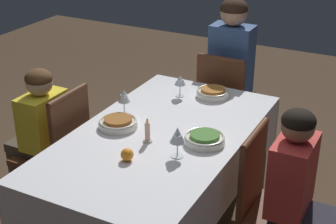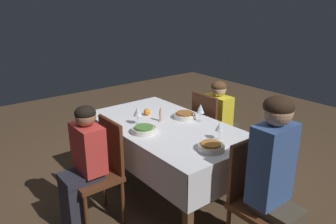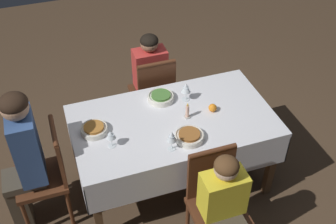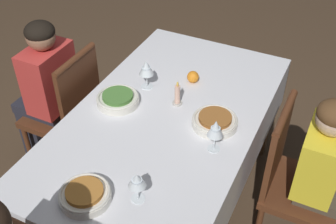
# 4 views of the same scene
# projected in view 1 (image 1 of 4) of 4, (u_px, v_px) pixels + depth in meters

# --- Properties ---
(dining_table) EXTENTS (1.59, 0.90, 0.73)m
(dining_table) POSITION_uv_depth(u_px,v_px,m) (160.00, 148.00, 2.89)
(dining_table) COLOR silver
(dining_table) RESTS_ON ground_plane
(chair_west) EXTENTS (0.38, 0.38, 0.90)m
(chair_west) POSITION_uv_depth(u_px,v_px,m) (224.00, 105.00, 3.77)
(chair_west) COLOR #562D19
(chair_west) RESTS_ON ground_plane
(chair_south) EXTENTS (0.38, 0.38, 0.90)m
(chair_south) POSITION_uv_depth(u_px,v_px,m) (59.00, 149.00, 3.16)
(chair_south) COLOR #562D19
(chair_south) RESTS_ON ground_plane
(chair_north) EXTENTS (0.38, 0.38, 0.90)m
(chair_north) POSITION_uv_depth(u_px,v_px,m) (270.00, 205.00, 2.64)
(chair_north) COLOR #562D19
(chair_north) RESTS_ON ground_plane
(person_adult_denim) EXTENTS (0.34, 0.30, 1.26)m
(person_adult_denim) POSITION_uv_depth(u_px,v_px,m) (233.00, 71.00, 3.79)
(person_adult_denim) COLOR #4C4233
(person_adult_denim) RESTS_ON ground_plane
(person_child_yellow) EXTENTS (0.30, 0.33, 1.01)m
(person_child_yellow) POSITION_uv_depth(u_px,v_px,m) (37.00, 136.00, 3.21)
(person_child_yellow) COLOR #4C4233
(person_child_yellow) RESTS_ON ground_plane
(person_child_red) EXTENTS (0.30, 0.33, 1.06)m
(person_child_red) POSITION_uv_depth(u_px,v_px,m) (302.00, 200.00, 2.54)
(person_child_red) COLOR #282833
(person_child_red) RESTS_ON ground_plane
(bowl_west) EXTENTS (0.21, 0.21, 0.06)m
(bowl_west) POSITION_uv_depth(u_px,v_px,m) (213.00, 93.00, 3.31)
(bowl_west) COLOR silver
(bowl_west) RESTS_ON dining_table
(wine_glass_west) EXTENTS (0.07, 0.07, 0.15)m
(wine_glass_west) POSITION_uv_depth(u_px,v_px,m) (180.00, 81.00, 3.28)
(wine_glass_west) COLOR white
(wine_glass_west) RESTS_ON dining_table
(bowl_south) EXTENTS (0.22, 0.22, 0.06)m
(bowl_south) POSITION_uv_depth(u_px,v_px,m) (118.00, 123.00, 2.92)
(bowl_south) COLOR silver
(bowl_south) RESTS_ON dining_table
(wine_glass_south) EXTENTS (0.07, 0.07, 0.17)m
(wine_glass_south) POSITION_uv_depth(u_px,v_px,m) (124.00, 96.00, 3.03)
(wine_glass_south) COLOR white
(wine_glass_south) RESTS_ON dining_table
(bowl_north) EXTENTS (0.22, 0.22, 0.06)m
(bowl_north) POSITION_uv_depth(u_px,v_px,m) (205.00, 139.00, 2.74)
(bowl_north) COLOR silver
(bowl_north) RESTS_ON dining_table
(wine_glass_north) EXTENTS (0.08, 0.08, 0.17)m
(wine_glass_north) POSITION_uv_depth(u_px,v_px,m) (177.00, 136.00, 2.58)
(wine_glass_north) COLOR white
(wine_glass_north) RESTS_ON dining_table
(candle_centerpiece) EXTENTS (0.05, 0.05, 0.14)m
(candle_centerpiece) POSITION_uv_depth(u_px,v_px,m) (147.00, 133.00, 2.75)
(candle_centerpiece) COLOR beige
(candle_centerpiece) RESTS_ON dining_table
(orange_fruit) EXTENTS (0.07, 0.07, 0.07)m
(orange_fruit) POSITION_uv_depth(u_px,v_px,m) (127.00, 155.00, 2.58)
(orange_fruit) COLOR orange
(orange_fruit) RESTS_ON dining_table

